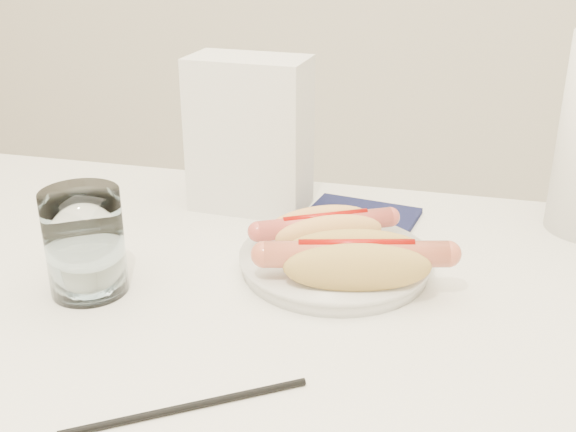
% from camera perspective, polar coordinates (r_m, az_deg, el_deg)
% --- Properties ---
extents(table, '(1.20, 0.80, 0.75)m').
position_cam_1_polar(table, '(0.74, -2.65, -12.58)').
color(table, white).
rests_on(table, ground).
extents(plate, '(0.27, 0.27, 0.02)m').
position_cam_1_polar(plate, '(0.80, 3.86, -3.85)').
color(plate, silver).
rests_on(plate, table).
extents(hotdog_left, '(0.15, 0.12, 0.04)m').
position_cam_1_polar(hotdog_left, '(0.81, 3.06, -1.10)').
color(hotdog_left, '#EDAB5E').
rests_on(hotdog_left, plate).
extents(hotdog_right, '(0.19, 0.11, 0.05)m').
position_cam_1_polar(hotdog_right, '(0.73, 5.55, -3.68)').
color(hotdog_right, tan).
rests_on(hotdog_right, plate).
extents(water_glass, '(0.08, 0.08, 0.11)m').
position_cam_1_polar(water_glass, '(0.76, -16.25, -2.08)').
color(water_glass, silver).
rests_on(water_glass, table).
extents(chopstick_far, '(0.17, 0.12, 0.01)m').
position_cam_1_polar(chopstick_far, '(0.60, -8.19, -15.16)').
color(chopstick_far, black).
rests_on(chopstick_far, table).
extents(napkin_box, '(0.16, 0.09, 0.21)m').
position_cam_1_polar(napkin_box, '(0.93, -3.14, 6.64)').
color(napkin_box, silver).
rests_on(napkin_box, table).
extents(navy_napkin, '(0.16, 0.16, 0.01)m').
position_cam_1_polar(navy_napkin, '(0.91, 5.61, -0.49)').
color(navy_napkin, '#111437').
rests_on(navy_napkin, table).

